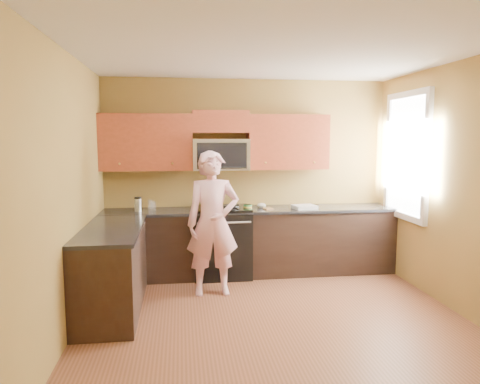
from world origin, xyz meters
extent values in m
plane|color=brown|center=(0.00, 0.00, 0.00)|extent=(4.00, 4.00, 0.00)
plane|color=white|center=(0.00, 0.00, 2.70)|extent=(4.00, 4.00, 0.00)
plane|color=olive|center=(0.00, 2.00, 1.35)|extent=(4.00, 0.00, 4.00)
plane|color=olive|center=(0.00, -2.00, 1.35)|extent=(4.00, 0.00, 4.00)
plane|color=olive|center=(-2.00, 0.00, 1.35)|extent=(0.00, 4.00, 4.00)
plane|color=olive|center=(2.00, 0.00, 1.35)|extent=(0.00, 4.00, 4.00)
cube|color=black|center=(0.00, 1.70, 0.44)|extent=(4.00, 0.60, 0.88)
cube|color=black|center=(-1.70, 0.60, 0.44)|extent=(0.60, 1.60, 0.88)
cube|color=black|center=(0.00, 1.69, 0.90)|extent=(4.00, 0.62, 0.04)
cube|color=black|center=(-1.69, 0.60, 0.90)|extent=(0.62, 1.60, 0.04)
cube|color=maroon|center=(-0.40, 1.83, 2.10)|extent=(0.76, 0.33, 0.30)
imported|color=pink|center=(-0.57, 0.98, 0.87)|extent=(0.65, 0.44, 1.73)
cube|color=#B27F47|center=(0.23, 1.62, 0.93)|extent=(0.14, 0.14, 0.01)
ellipsoid|color=silver|center=(-0.26, 1.63, 0.95)|extent=(0.14, 0.15, 0.06)
ellipsoid|color=silver|center=(0.16, 1.74, 0.95)|extent=(0.15, 0.16, 0.07)
cube|color=white|center=(0.73, 1.58, 0.95)|extent=(0.34, 0.29, 0.05)
cylinder|color=silver|center=(-1.36, 1.88, 0.98)|extent=(0.08, 0.08, 0.12)
cylinder|color=silver|center=(-1.31, 1.70, 0.98)|extent=(0.08, 0.08, 0.12)
camera|label=1|loc=(-0.94, -4.20, 1.88)|focal=32.97mm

